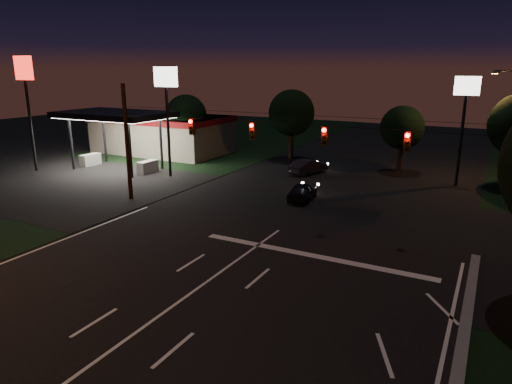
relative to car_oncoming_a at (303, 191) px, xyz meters
The scene contains 15 objects.
ground 20.61m from the car_oncoming_a, 86.61° to the right, with size 140.00×140.00×0.00m, color black.
cross_street_left 19.34m from the car_oncoming_a, 166.33° to the right, with size 20.00×16.00×0.02m, color black.
stop_bar 10.02m from the car_oncoming_a, 65.04° to the right, with size 12.00×0.50×0.01m, color silver.
utility_pole_left 12.15m from the car_oncoming_a, 152.69° to the right, with size 0.28×0.28×8.00m, color black.
signal_span 7.54m from the car_oncoming_a, 77.72° to the right, with size 24.00×0.40×1.56m.
gas_station 22.93m from the car_oncoming_a, 154.56° to the left, with size 14.20×16.10×5.25m.
pole_sign_left_near 14.35m from the car_oncoming_a, behind, with size 2.20×0.30×9.10m.
pole_sign_left_far 25.88m from the car_oncoming_a, behind, with size 2.00×0.30×10.00m.
pole_sign_right 14.34m from the car_oncoming_a, 45.66° to the left, with size 1.80×0.30×8.40m.
street_light_right_far 17.53m from the car_oncoming_a, 42.55° to the left, with size 2.20×0.35×9.00m.
tree_far_a 19.63m from the car_oncoming_a, 150.33° to the left, with size 4.20×4.20×6.42m.
tree_far_b 15.67m from the car_oncoming_a, 116.50° to the left, with size 4.60×4.60×6.98m.
tree_far_c 13.64m from the car_oncoming_a, 71.33° to the left, with size 3.80×3.80×5.86m.
car_oncoming_a is the anchor object (origin of this frame).
car_oncoming_b 8.29m from the car_oncoming_a, 108.73° to the left, with size 1.38×3.96×1.30m, color black.
Camera 1 is at (10.32, -8.34, 8.95)m, focal length 32.00 mm.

